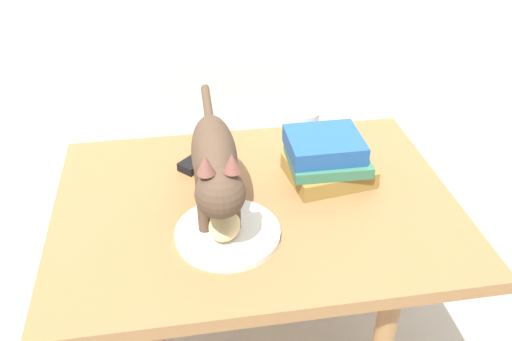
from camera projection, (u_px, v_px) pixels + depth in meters
The scene contains 7 objects.
side_table at pixel (256, 226), 1.19m from camera, with size 0.86×0.62×0.54m.
plate at pixel (228, 233), 1.06m from camera, with size 0.21×0.21×0.01m, color silver.
bread_roll at pixel (225, 225), 1.03m from camera, with size 0.08×0.06×0.05m, color #E0BC7A.
cat at pixel (215, 163), 1.04m from camera, with size 0.10×0.48×0.23m.
book_stack at pixel (327, 159), 1.20m from camera, with size 0.20×0.17×0.11m.
candle_jar at pixel (304, 128), 1.34m from camera, with size 0.07×0.07×0.08m.
tv_remote at pixel (205, 156), 1.28m from camera, with size 0.15×0.04×0.02m, color black.
Camera 1 is at (-0.15, -0.91, 1.24)m, focal length 37.72 mm.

